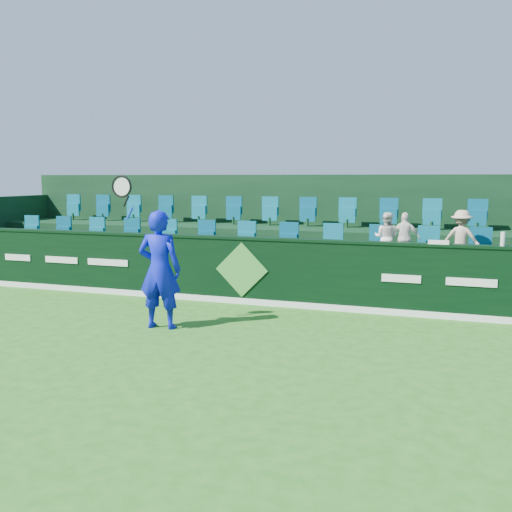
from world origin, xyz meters
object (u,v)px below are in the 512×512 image
(drinks_bottle, at_px, (503,239))
(spectator_right, at_px, (461,238))
(towel, at_px, (439,242))
(tennis_player, at_px, (159,269))
(spectator_left, at_px, (386,237))
(spectator_middle, at_px, (405,238))

(drinks_bottle, bearing_deg, spectator_right, 120.40)
(towel, bearing_deg, spectator_right, 70.35)
(towel, height_order, drinks_bottle, drinks_bottle)
(tennis_player, relative_size, towel, 7.38)
(spectator_left, xyz_separation_m, drinks_bottle, (2.09, -1.12, 0.16))
(tennis_player, xyz_separation_m, towel, (4.41, 2.26, 0.37))
(spectator_right, bearing_deg, tennis_player, 42.97)
(tennis_player, bearing_deg, spectator_middle, 42.07)
(spectator_right, distance_m, towel, 1.19)
(tennis_player, height_order, spectator_right, tennis_player)
(spectator_left, relative_size, spectator_right, 0.94)
(spectator_middle, distance_m, spectator_right, 1.07)
(spectator_middle, height_order, drinks_bottle, spectator_middle)
(towel, relative_size, drinks_bottle, 1.43)
(spectator_left, bearing_deg, tennis_player, 57.15)
(tennis_player, xyz_separation_m, spectator_right, (4.81, 3.38, 0.34))
(spectator_left, relative_size, towel, 2.89)
(spectator_right, distance_m, drinks_bottle, 1.30)
(spectator_right, height_order, drinks_bottle, spectator_right)
(spectator_left, distance_m, towel, 1.53)
(spectator_middle, bearing_deg, tennis_player, 48.07)
(tennis_player, relative_size, drinks_bottle, 10.56)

